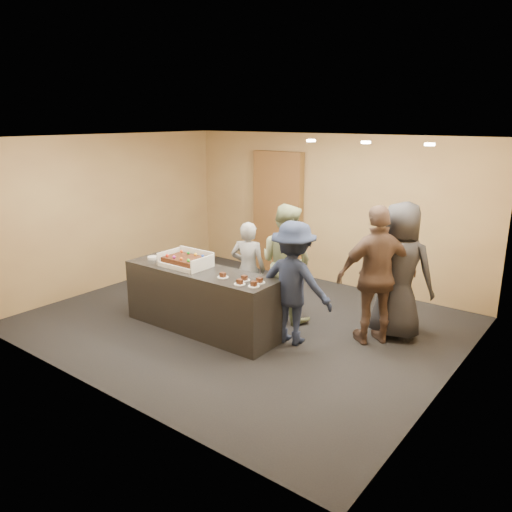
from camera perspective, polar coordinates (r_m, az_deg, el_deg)
name	(u,v)px	position (r m, az deg, el deg)	size (l,w,h in m)	color
room	(242,235)	(7.15, -1.59, 2.46)	(6.04, 6.00, 2.70)	black
serving_counter	(201,300)	(7.22, -6.27, -4.97)	(2.40, 0.70, 0.90)	black
storage_cabinet	(278,213)	(9.70, 2.49, 4.91)	(1.07, 0.15, 2.36)	brown
cake_box	(187,263)	(7.28, -7.91, -0.75)	(0.70, 0.48, 0.20)	white
sheet_cake	(185,260)	(7.24, -8.07, -0.40)	(0.59, 0.41, 0.12)	#3E1D0E
plate_stack	(153,258)	(7.71, -11.72, -0.19)	(0.15, 0.15, 0.04)	white
slice_a	(223,276)	(6.70, -3.81, -2.26)	(0.15, 0.15, 0.07)	white
slice_b	(244,279)	(6.57, -1.33, -2.60)	(0.15, 0.15, 0.07)	white
slice_c	(240,283)	(6.42, -1.88, -3.06)	(0.15, 0.15, 0.07)	white
slice_d	(259,281)	(6.47, 0.40, -2.88)	(0.15, 0.15, 0.07)	white
slice_e	(254,285)	(6.34, -0.26, -3.29)	(0.15, 0.15, 0.07)	white
person_server_grey	(248,269)	(7.59, -0.90, -1.54)	(0.54, 0.35, 1.48)	gray
person_sage_man	(286,262)	(7.46, 3.44, -0.72)	(0.86, 0.67, 1.77)	#909C71
person_navy_man	(293,283)	(6.67, 4.28, -3.11)	(1.08, 0.62, 1.68)	#1C243F
person_brown_extra	(377,276)	(6.81, 13.67, -2.20)	(1.11, 0.46, 1.89)	brown
person_dark_suit	(399,271)	(7.07, 16.06, -1.65)	(0.93, 0.61, 1.91)	#222226
ceiling_spotlights	(366,142)	(6.54, 12.45, 12.57)	(1.72, 0.12, 0.03)	#FFEAC6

